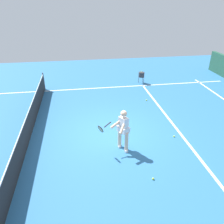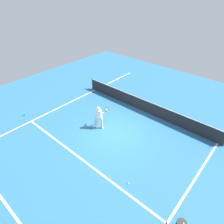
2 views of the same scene
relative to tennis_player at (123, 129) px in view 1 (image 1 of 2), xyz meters
name	(u,v)px [view 1 (image 1 of 2)]	position (x,y,z in m)	size (l,w,h in m)	color
ground_plane	(110,133)	(1.12, 0.27, -0.85)	(23.44, 23.44, 0.00)	teal
service_line_marking	(175,127)	(1.12, -2.52, -0.84)	(9.92, 0.10, 0.01)	white
sideline_right_marking	(98,88)	(6.08, 0.27, -0.84)	(0.10, 16.03, 0.01)	white
court_net	(28,129)	(1.12, 3.40, -0.38)	(10.60, 0.08, 1.01)	#4C4C51
tennis_player	(123,129)	(0.00, 0.00, 0.00)	(0.68, 1.14, 1.55)	beige
tennis_ball_near	(174,136)	(0.44, -2.17, -0.81)	(0.07, 0.07, 0.07)	#D1E533
tennis_ball_mid	(153,179)	(-1.62, -0.63, -0.81)	(0.07, 0.07, 0.07)	#D1E533
tennis_ball_far	(146,100)	(3.89, -2.08, -0.81)	(0.07, 0.07, 0.07)	#D1E533
ball_hopper	(141,75)	(6.55, -2.53, -0.30)	(0.36, 0.36, 0.74)	#333338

